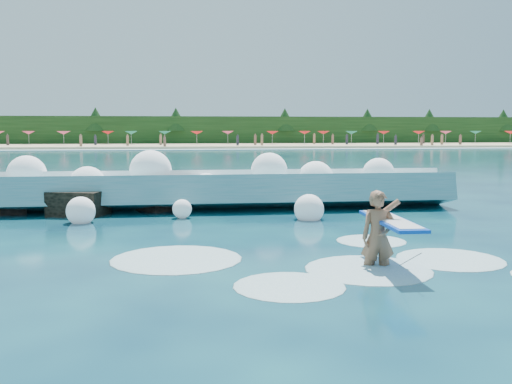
# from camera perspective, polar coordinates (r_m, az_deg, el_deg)

# --- Properties ---
(ground) EXTENTS (200.00, 200.00, 0.00)m
(ground) POSITION_cam_1_polar(r_m,az_deg,el_deg) (12.38, -5.73, -6.63)
(ground) COLOR #07203B
(ground) RESTS_ON ground
(beach) EXTENTS (140.00, 20.00, 0.40)m
(beach) POSITION_cam_1_polar(r_m,az_deg,el_deg) (90.10, -7.27, 4.60)
(beach) COLOR tan
(beach) RESTS_ON ground
(wet_band) EXTENTS (140.00, 5.00, 0.08)m
(wet_band) POSITION_cam_1_polar(r_m,az_deg,el_deg) (79.12, -7.23, 4.25)
(wet_band) COLOR silver
(wet_band) RESTS_ON ground
(treeline) EXTENTS (140.00, 4.00, 5.00)m
(treeline) POSITION_cam_1_polar(r_m,az_deg,el_deg) (100.07, -7.31, 6.07)
(treeline) COLOR black
(treeline) RESTS_ON ground
(breaking_wave) EXTENTS (19.21, 2.94, 1.66)m
(breaking_wave) POSITION_cam_1_polar(r_m,az_deg,el_deg) (20.22, -7.83, 0.02)
(breaking_wave) COLOR teal
(breaking_wave) RESTS_ON ground
(rock_cluster) EXTENTS (8.19, 3.23, 1.30)m
(rock_cluster) POSITION_cam_1_polar(r_m,az_deg,el_deg) (20.15, -17.98, -0.72)
(rock_cluster) COLOR black
(rock_cluster) RESTS_ON ground
(surfer_with_board) EXTENTS (0.98, 3.00, 1.88)m
(surfer_with_board) POSITION_cam_1_polar(r_m,az_deg,el_deg) (11.64, 12.40, -4.10)
(surfer_with_board) COLOR brown
(surfer_with_board) RESTS_ON ground
(wave_spray) EXTENTS (15.27, 4.59, 2.19)m
(wave_spray) POSITION_cam_1_polar(r_m,az_deg,el_deg) (19.97, -7.53, 1.23)
(wave_spray) COLOR white
(wave_spray) RESTS_ON ground
(surf_foam) EXTENTS (9.33, 5.66, 0.14)m
(surf_foam) POSITION_cam_1_polar(r_m,az_deg,el_deg) (11.93, 6.42, -7.15)
(surf_foam) COLOR silver
(surf_foam) RESTS_ON ground
(beach_umbrellas) EXTENTS (112.63, 5.92, 0.50)m
(beach_umbrellas) POSITION_cam_1_polar(r_m,az_deg,el_deg) (92.22, -7.27, 5.91)
(beach_umbrellas) COLOR red
(beach_umbrellas) RESTS_ON ground
(beachgoers) EXTENTS (107.79, 12.46, 1.93)m
(beachgoers) POSITION_cam_1_polar(r_m,az_deg,el_deg) (85.91, -8.85, 5.10)
(beachgoers) COLOR #3F332D
(beachgoers) RESTS_ON ground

